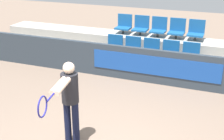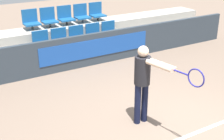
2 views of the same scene
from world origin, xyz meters
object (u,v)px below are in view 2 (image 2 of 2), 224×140
(tennis_player, at_px, (145,78))
(stadium_chair_7, at_px, (66,16))
(stadium_chair_3, at_px, (94,34))
(stadium_chair_8, at_px, (82,14))
(stadium_chair_6, at_px, (49,18))
(stadium_chair_1, at_px, (60,40))
(stadium_chair_4, at_px, (110,32))
(stadium_chair_5, at_px, (31,21))
(stadium_chair_9, at_px, (97,12))
(stadium_chair_2, at_px, (78,37))
(stadium_chair_0, at_px, (42,43))

(tennis_player, bearing_deg, stadium_chair_7, 74.50)
(stadium_chair_3, distance_m, stadium_chair_8, 0.98)
(stadium_chair_6, bearing_deg, stadium_chair_8, 0.00)
(stadium_chair_3, relative_size, tennis_player, 0.36)
(stadium_chair_1, relative_size, stadium_chair_7, 1.00)
(stadium_chair_7, xyz_separation_m, tennis_player, (-0.45, -4.91, -0.19))
(stadium_chair_4, bearing_deg, stadium_chair_1, 180.00)
(stadium_chair_5, bearing_deg, tennis_player, -82.07)
(stadium_chair_1, bearing_deg, stadium_chair_4, 0.00)
(stadium_chair_7, distance_m, stadium_chair_9, 1.13)
(stadium_chair_2, distance_m, stadium_chair_6, 1.14)
(stadium_chair_4, bearing_deg, tennis_player, -111.44)
(stadium_chair_4, relative_size, tennis_player, 0.36)
(stadium_chair_1, bearing_deg, stadium_chair_3, 0.00)
(stadium_chair_2, height_order, stadium_chair_4, same)
(stadium_chair_4, height_order, stadium_chair_9, stadium_chair_9)
(stadium_chair_4, relative_size, stadium_chair_7, 1.00)
(stadium_chair_6, height_order, stadium_chair_9, same)
(tennis_player, bearing_deg, stadium_chair_1, 81.40)
(stadium_chair_3, distance_m, stadium_chair_4, 0.57)
(stadium_chair_0, distance_m, stadium_chair_9, 2.47)
(stadium_chair_8, distance_m, tennis_player, 5.01)
(stadium_chair_0, distance_m, stadium_chair_6, 1.14)
(stadium_chair_3, distance_m, stadium_chair_5, 1.97)
(stadium_chair_7, bearing_deg, stadium_chair_2, -90.00)
(stadium_chair_8, height_order, tennis_player, tennis_player)
(stadium_chair_7, xyz_separation_m, stadium_chair_9, (1.13, 0.00, 0.00))
(stadium_chair_1, height_order, stadium_chair_9, stadium_chair_9)
(stadium_chair_6, height_order, stadium_chair_7, same)
(stadium_chair_3, height_order, stadium_chair_5, stadium_chair_5)
(stadium_chair_9, bearing_deg, stadium_chair_8, 180.00)
(stadium_chair_0, bearing_deg, stadium_chair_1, 0.00)
(stadium_chair_4, xyz_separation_m, tennis_player, (-1.59, -4.04, 0.28))
(stadium_chair_1, height_order, stadium_chair_4, same)
(stadium_chair_0, xyz_separation_m, stadium_chair_6, (0.57, 0.87, 0.47))
(stadium_chair_0, xyz_separation_m, stadium_chair_8, (1.70, 0.87, 0.47))
(stadium_chair_0, distance_m, stadium_chair_1, 0.57)
(stadium_chair_3, bearing_deg, stadium_chair_1, 180.00)
(stadium_chair_0, height_order, stadium_chair_5, stadium_chair_5)
(stadium_chair_3, relative_size, stadium_chair_7, 1.00)
(stadium_chair_2, relative_size, stadium_chair_6, 1.00)
(stadium_chair_2, distance_m, stadium_chair_7, 0.98)
(stadium_chair_8, bearing_deg, stadium_chair_3, -90.00)
(stadium_chair_1, xyz_separation_m, stadium_chair_6, (0.00, 0.87, 0.47))
(stadium_chair_1, height_order, stadium_chair_5, stadium_chair_5)
(stadium_chair_8, bearing_deg, stadium_chair_9, 0.00)
(stadium_chair_0, distance_m, tennis_player, 4.11)
(stadium_chair_4, height_order, stadium_chair_8, stadium_chair_8)
(stadium_chair_2, bearing_deg, stadium_chair_8, 56.77)
(stadium_chair_6, xyz_separation_m, stadium_chair_7, (0.57, 0.00, 0.00))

